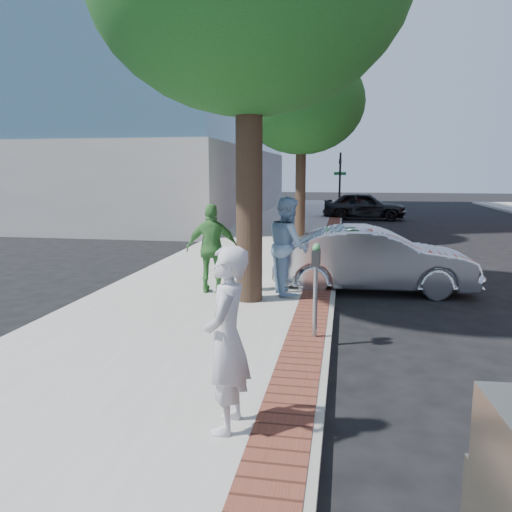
% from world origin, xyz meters
% --- Properties ---
extents(ground, '(120.00, 120.00, 0.00)m').
position_xyz_m(ground, '(0.00, 0.00, 0.00)').
color(ground, black).
rests_on(ground, ground).
extents(sidewalk, '(5.00, 60.00, 0.15)m').
position_xyz_m(sidewalk, '(-1.50, 8.00, 0.07)').
color(sidewalk, '#9E9991').
rests_on(sidewalk, ground).
extents(brick_strip, '(0.60, 60.00, 0.01)m').
position_xyz_m(brick_strip, '(0.70, 8.00, 0.15)').
color(brick_strip, brown).
rests_on(brick_strip, sidewalk).
extents(curb, '(0.10, 60.00, 0.15)m').
position_xyz_m(curb, '(1.05, 8.00, 0.07)').
color(curb, gray).
rests_on(curb, ground).
extents(office_tower, '(18.00, 22.00, 24.00)m').
position_xyz_m(office_tower, '(-13.00, 22.00, 12.00)').
color(office_tower, slate).
rests_on(office_tower, ground).
extents(office_base, '(18.20, 22.20, 4.00)m').
position_xyz_m(office_base, '(-13.00, 22.00, 2.00)').
color(office_base, gray).
rests_on(office_base, ground).
extents(signal_near, '(0.70, 0.15, 3.80)m').
position_xyz_m(signal_near, '(0.90, 22.00, 2.25)').
color(signal_near, black).
rests_on(signal_near, ground).
extents(tree_far, '(4.80, 4.80, 7.14)m').
position_xyz_m(tree_far, '(-0.50, 12.00, 5.30)').
color(tree_far, black).
rests_on(tree_far, sidewalk).
extents(parking_meter, '(0.12, 0.32, 1.47)m').
position_xyz_m(parking_meter, '(0.84, -0.19, 1.21)').
color(parking_meter, gray).
rests_on(parking_meter, sidewalk).
extents(person_gray, '(0.46, 0.69, 1.86)m').
position_xyz_m(person_gray, '(0.15, -3.15, 1.08)').
color(person_gray, '#B9B9BE').
rests_on(person_gray, sidewalk).
extents(person_officer, '(1.07, 1.20, 2.05)m').
position_xyz_m(person_officer, '(0.09, 2.59, 1.18)').
color(person_officer, '#87ADD1').
rests_on(person_officer, sidewalk).
extents(person_green, '(1.18, 0.68, 1.89)m').
position_xyz_m(person_green, '(-1.50, 2.42, 1.10)').
color(person_green, '#459041').
rests_on(person_green, sidewalk).
extents(sedan_silver, '(4.54, 1.77, 1.47)m').
position_xyz_m(sedan_silver, '(1.91, 3.74, 0.74)').
color(sedan_silver, silver).
rests_on(sedan_silver, ground).
extents(bg_car, '(4.78, 2.30, 1.57)m').
position_xyz_m(bg_car, '(2.34, 21.47, 0.79)').
color(bg_car, black).
rests_on(bg_car, ground).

